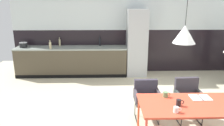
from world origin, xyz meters
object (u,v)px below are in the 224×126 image
at_px(armchair_far_side, 147,95).
at_px(bottle_spice_small, 60,43).
at_px(mug_tall_blue, 166,95).
at_px(bottle_oil_tall, 100,42).
at_px(armchair_by_stool, 188,94).
at_px(mug_glass_clear, 176,110).
at_px(bottle_vinegar_dark, 50,45).
at_px(pendant_lamp_over_table_near, 184,34).
at_px(refrigerator_column, 137,43).
at_px(open_book, 200,98).
at_px(dining_table, 202,106).
at_px(mug_short_terracotta, 179,103).
at_px(cooking_pot, 23,45).

distance_m(armchair_far_side, bottle_spice_small, 3.61).
xyz_separation_m(mug_tall_blue, bottle_oil_tall, (-1.18, 3.40, 0.24)).
distance_m(armchair_by_stool, mug_glass_clear, 1.21).
bearing_deg(bottle_spice_small, bottle_vinegar_dark, -116.90).
bearing_deg(armchair_far_side, mug_glass_clear, 100.27).
xyz_separation_m(bottle_vinegar_dark, pendant_lamp_over_table_near, (2.74, -3.27, 0.82)).
xyz_separation_m(refrigerator_column, open_book, (0.61, -3.27, -0.27)).
bearing_deg(bottle_vinegar_dark, open_book, -43.92).
relative_size(refrigerator_column, dining_table, 1.04).
xyz_separation_m(armchair_far_side, open_book, (0.76, -0.64, 0.23)).
distance_m(refrigerator_column, mug_tall_blue, 3.23).
relative_size(dining_table, mug_tall_blue, 15.88).
distance_m(armchair_far_side, mug_short_terracotta, 0.99).
relative_size(armchair_by_stool, cooking_pot, 3.51).
relative_size(mug_glass_clear, bottle_spice_small, 0.43).
bearing_deg(armchair_by_stool, bottle_spice_small, -46.45).
height_order(open_book, pendant_lamp_over_table_near, pendant_lamp_over_table_near).
bearing_deg(open_book, mug_glass_clear, -139.92).
height_order(cooking_pot, bottle_oil_tall, bottle_oil_tall).
distance_m(dining_table, armchair_far_side, 1.11).
distance_m(mug_tall_blue, bottle_spice_small, 4.17).
distance_m(refrigerator_column, bottle_oil_tall, 1.14).
height_order(armchair_far_side, mug_tall_blue, mug_tall_blue).
relative_size(refrigerator_column, cooking_pot, 8.56).
distance_m(bottle_vinegar_dark, pendant_lamp_over_table_near, 4.34).
bearing_deg(mug_short_terracotta, armchair_by_stool, 60.65).
height_order(mug_glass_clear, pendant_lamp_over_table_near, pendant_lamp_over_table_near).
xyz_separation_m(refrigerator_column, armchair_far_side, (-0.14, -2.63, -0.50)).
relative_size(bottle_spice_small, pendant_lamp_over_table_near, 0.27).
relative_size(refrigerator_column, bottle_vinegar_dark, 7.93).
xyz_separation_m(armchair_far_side, mug_tall_blue, (0.20, -0.59, 0.27)).
bearing_deg(bottle_vinegar_dark, mug_glass_clear, -53.13).
bearing_deg(bottle_oil_tall, mug_tall_blue, -70.87).
xyz_separation_m(mug_tall_blue, bottle_vinegar_dark, (-2.61, 3.01, 0.21)).
height_order(armchair_by_stool, mug_tall_blue, armchair_by_stool).
xyz_separation_m(mug_glass_clear, bottle_spice_small, (-2.44, 3.90, 0.22)).
bearing_deg(dining_table, pendant_lamp_over_table_near, -177.76).
relative_size(dining_table, bottle_oil_tall, 6.19).
bearing_deg(mug_tall_blue, mug_glass_clear, -87.83).
height_order(open_book, bottle_spice_small, bottle_spice_small).
distance_m(refrigerator_column, dining_table, 3.53).
distance_m(bottle_oil_tall, bottle_vinegar_dark, 1.49).
relative_size(cooking_pot, bottle_spice_small, 0.87).
bearing_deg(armchair_by_stool, pendant_lamp_over_table_near, 56.56).
bearing_deg(pendant_lamp_over_table_near, refrigerator_column, 92.88).
bearing_deg(dining_table, mug_glass_clear, -152.49).
bearing_deg(bottle_oil_tall, armchair_by_stool, -58.24).
distance_m(dining_table, mug_short_terracotta, 0.40).
distance_m(armchair_far_side, open_book, 1.02).
relative_size(dining_table, armchair_by_stool, 2.35).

